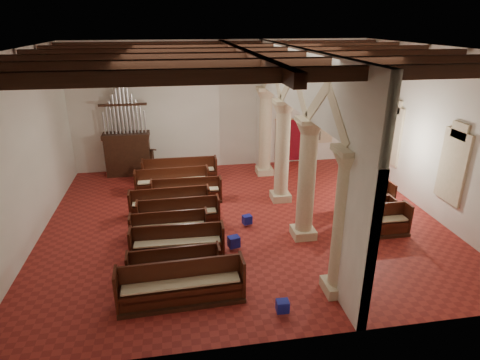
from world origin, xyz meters
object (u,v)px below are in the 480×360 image
(nave_pew_0, at_px, (182,290))
(aisle_pew_0, at_px, (382,224))
(lectern, at_px, (151,162))
(processional_banner, at_px, (315,149))
(pipe_organ, at_px, (127,146))

(nave_pew_0, bearing_deg, aisle_pew_0, 17.86)
(aisle_pew_0, bearing_deg, nave_pew_0, -160.64)
(lectern, distance_m, nave_pew_0, 9.82)
(processional_banner, xyz_separation_m, nave_pew_0, (-6.95, -9.75, -0.39))
(processional_banner, relative_size, nave_pew_0, 0.66)
(pipe_organ, distance_m, aisle_pew_0, 11.60)
(nave_pew_0, bearing_deg, processional_banner, 52.46)
(lectern, relative_size, aisle_pew_0, 0.70)
(lectern, relative_size, nave_pew_0, 0.39)
(processional_banner, xyz_separation_m, aisle_pew_0, (-0.14, -7.28, -0.40))
(pipe_organ, height_order, lectern, pipe_organ)
(pipe_organ, height_order, processional_banner, pipe_organ)
(pipe_organ, xyz_separation_m, nave_pew_0, (2.16, -9.76, -0.99))
(processional_banner, bearing_deg, aisle_pew_0, -84.03)
(lectern, height_order, aisle_pew_0, lectern)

